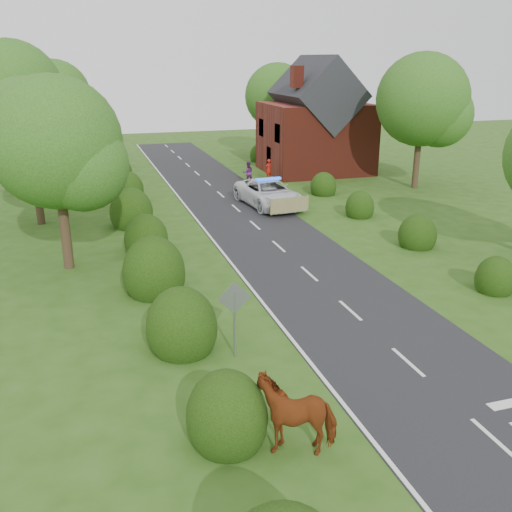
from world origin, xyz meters
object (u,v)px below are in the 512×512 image
object	(u,v)px
road_sign	(235,308)
police_van	(268,193)
pedestrian_purple	(248,173)
cow	(296,415)
pedestrian_red	(268,170)

from	to	relation	value
road_sign	police_van	distance (m)	19.39
police_van	pedestrian_purple	size ratio (longest dim) A/B	3.73
cow	police_van	world-z (taller)	police_van
road_sign	pedestrian_red	size ratio (longest dim) A/B	1.56
cow	pedestrian_purple	xyz separation A→B (m)	(7.59, 29.57, 0.05)
pedestrian_red	police_van	bearing A→B (deg)	46.21
pedestrian_red	road_sign	bearing A→B (deg)	44.02
cow	pedestrian_red	xyz separation A→B (m)	(9.46, 30.36, 0.02)
police_van	pedestrian_purple	bearing A→B (deg)	78.17
road_sign	police_van	xyz separation A→B (m)	(7.14, 18.01, -0.82)
road_sign	pedestrian_purple	bearing A→B (deg)	72.52
cow	police_van	xyz separation A→B (m)	(6.87, 22.62, 0.04)
road_sign	police_van	size ratio (longest dim) A/B	0.40
pedestrian_red	pedestrian_purple	distance (m)	2.03
road_sign	pedestrian_purple	size ratio (longest dim) A/B	1.51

